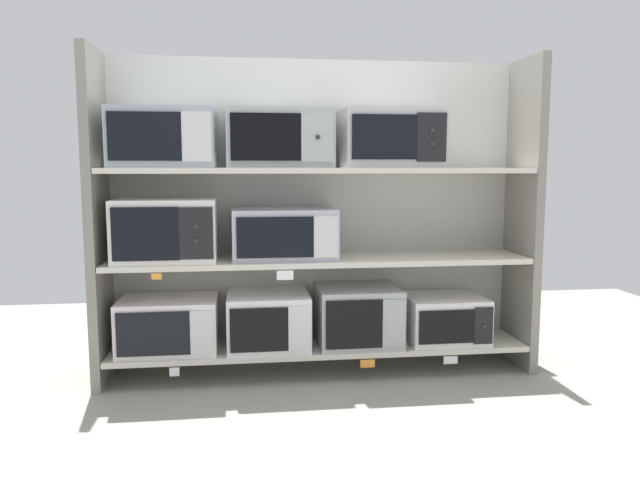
{
  "coord_description": "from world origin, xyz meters",
  "views": [
    {
      "loc": [
        -0.42,
        -3.31,
        1.18
      ],
      "look_at": [
        0.0,
        0.0,
        0.77
      ],
      "focal_mm": 33.4,
      "sensor_mm": 36.0,
      "label": 1
    }
  ],
  "objects_px": {
    "microwave_2": "(358,315)",
    "microwave_8": "(390,139)",
    "microwave_3": "(444,318)",
    "microwave_0": "(169,324)",
    "microwave_4": "(167,230)",
    "microwave_5": "(284,234)",
    "microwave_1": "(268,320)",
    "microwave_6": "(164,138)",
    "microwave_7": "(280,139)"
  },
  "relations": [
    {
      "from": "microwave_3",
      "to": "microwave_4",
      "type": "xyz_separation_m",
      "value": [
        -1.58,
        -0.0,
        0.54
      ]
    },
    {
      "from": "microwave_1",
      "to": "microwave_3",
      "type": "bearing_deg",
      "value": 0.01
    },
    {
      "from": "microwave_7",
      "to": "microwave_8",
      "type": "relative_size",
      "value": 1.05
    },
    {
      "from": "microwave_6",
      "to": "microwave_8",
      "type": "xyz_separation_m",
      "value": [
        1.24,
        0.0,
        0.01
      ]
    },
    {
      "from": "microwave_0",
      "to": "microwave_7",
      "type": "distance_m",
      "value": 1.2
    },
    {
      "from": "microwave_0",
      "to": "microwave_1",
      "type": "bearing_deg",
      "value": 0.01
    },
    {
      "from": "microwave_1",
      "to": "microwave_8",
      "type": "relative_size",
      "value": 0.83
    },
    {
      "from": "microwave_5",
      "to": "microwave_1",
      "type": "bearing_deg",
      "value": 179.98
    },
    {
      "from": "microwave_0",
      "to": "microwave_2",
      "type": "bearing_deg",
      "value": -0.0
    },
    {
      "from": "microwave_8",
      "to": "microwave_4",
      "type": "bearing_deg",
      "value": -179.99
    },
    {
      "from": "microwave_0",
      "to": "microwave_8",
      "type": "bearing_deg",
      "value": 0.01
    },
    {
      "from": "microwave_0",
      "to": "microwave_3",
      "type": "bearing_deg",
      "value": 0.01
    },
    {
      "from": "microwave_1",
      "to": "microwave_6",
      "type": "height_order",
      "value": "microwave_6"
    },
    {
      "from": "microwave_6",
      "to": "microwave_7",
      "type": "height_order",
      "value": "microwave_7"
    },
    {
      "from": "microwave_2",
      "to": "microwave_8",
      "type": "relative_size",
      "value": 0.85
    },
    {
      "from": "microwave_4",
      "to": "microwave_7",
      "type": "relative_size",
      "value": 0.95
    },
    {
      "from": "microwave_3",
      "to": "microwave_4",
      "type": "height_order",
      "value": "microwave_4"
    },
    {
      "from": "microwave_4",
      "to": "microwave_5",
      "type": "height_order",
      "value": "microwave_4"
    },
    {
      "from": "microwave_7",
      "to": "microwave_2",
      "type": "bearing_deg",
      "value": -0.02
    },
    {
      "from": "microwave_3",
      "to": "microwave_6",
      "type": "bearing_deg",
      "value": -179.99
    },
    {
      "from": "microwave_2",
      "to": "microwave_6",
      "type": "distance_m",
      "value": 1.46
    },
    {
      "from": "microwave_3",
      "to": "microwave_5",
      "type": "relative_size",
      "value": 0.79
    },
    {
      "from": "microwave_2",
      "to": "microwave_6",
      "type": "height_order",
      "value": "microwave_6"
    },
    {
      "from": "microwave_2",
      "to": "microwave_3",
      "type": "xyz_separation_m",
      "value": [
        0.52,
        0.0,
        -0.03
      ]
    },
    {
      "from": "microwave_4",
      "to": "microwave_8",
      "type": "bearing_deg",
      "value": 0.01
    },
    {
      "from": "microwave_8",
      "to": "microwave_6",
      "type": "bearing_deg",
      "value": -179.99
    },
    {
      "from": "microwave_6",
      "to": "microwave_1",
      "type": "bearing_deg",
      "value": 0.0
    },
    {
      "from": "microwave_2",
      "to": "microwave_7",
      "type": "relative_size",
      "value": 0.81
    },
    {
      "from": "microwave_8",
      "to": "microwave_1",
      "type": "bearing_deg",
      "value": -179.99
    },
    {
      "from": "microwave_1",
      "to": "microwave_3",
      "type": "relative_size",
      "value": 1.01
    },
    {
      "from": "microwave_3",
      "to": "microwave_8",
      "type": "xyz_separation_m",
      "value": [
        -0.34,
        -0.0,
        1.04
      ]
    },
    {
      "from": "microwave_2",
      "to": "microwave_0",
      "type": "bearing_deg",
      "value": 180.0
    },
    {
      "from": "microwave_6",
      "to": "microwave_3",
      "type": "bearing_deg",
      "value": 0.01
    },
    {
      "from": "microwave_0",
      "to": "microwave_3",
      "type": "distance_m",
      "value": 1.59
    },
    {
      "from": "microwave_5",
      "to": "microwave_8",
      "type": "relative_size",
      "value": 1.05
    },
    {
      "from": "microwave_0",
      "to": "microwave_5",
      "type": "distance_m",
      "value": 0.82
    },
    {
      "from": "microwave_5",
      "to": "microwave_7",
      "type": "bearing_deg",
      "value": 179.85
    },
    {
      "from": "microwave_2",
      "to": "microwave_8",
      "type": "bearing_deg",
      "value": 0.1
    },
    {
      "from": "microwave_4",
      "to": "microwave_8",
      "type": "relative_size",
      "value": 0.99
    },
    {
      "from": "microwave_1",
      "to": "microwave_8",
      "type": "distance_m",
      "value": 1.24
    },
    {
      "from": "microwave_5",
      "to": "microwave_6",
      "type": "distance_m",
      "value": 0.83
    },
    {
      "from": "microwave_3",
      "to": "microwave_6",
      "type": "xyz_separation_m",
      "value": [
        -1.58,
        -0.0,
        1.04
      ]
    },
    {
      "from": "microwave_7",
      "to": "microwave_8",
      "type": "distance_m",
      "value": 0.62
    },
    {
      "from": "microwave_3",
      "to": "microwave_4",
      "type": "relative_size",
      "value": 0.84
    },
    {
      "from": "microwave_4",
      "to": "microwave_0",
      "type": "bearing_deg",
      "value": 179.7
    },
    {
      "from": "microwave_2",
      "to": "microwave_8",
      "type": "xyz_separation_m",
      "value": [
        0.18,
        0.0,
        1.01
      ]
    },
    {
      "from": "microwave_0",
      "to": "microwave_6",
      "type": "relative_size",
      "value": 0.98
    },
    {
      "from": "microwave_0",
      "to": "microwave_4",
      "type": "height_order",
      "value": "microwave_4"
    },
    {
      "from": "microwave_0",
      "to": "microwave_1",
      "type": "distance_m",
      "value": 0.55
    },
    {
      "from": "microwave_4",
      "to": "microwave_5",
      "type": "relative_size",
      "value": 0.95
    }
  ]
}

